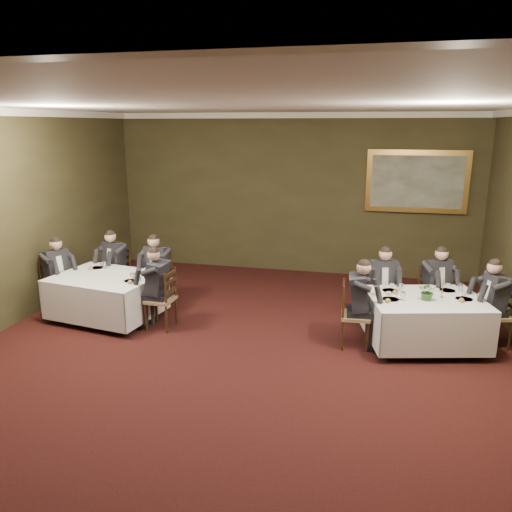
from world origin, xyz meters
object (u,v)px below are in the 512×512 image
at_px(chair_main_backleft, 380,308).
at_px(diner_main_backright, 435,295).
at_px(chair_main_endleft, 354,328).
at_px(diner_main_backleft, 381,295).
at_px(table_main, 425,318).
at_px(painting, 417,182).
at_px(diner_sec_backright, 158,279).
at_px(chair_sec_endleft, 58,295).
at_px(diner_sec_endright, 161,298).
at_px(diner_main_endright, 494,314).
at_px(chair_sec_backright, 159,291).
at_px(diner_main_endleft, 356,314).
at_px(candlestick, 443,288).
at_px(chair_main_backright, 433,308).
at_px(table_second, 107,294).
at_px(chair_sec_backleft, 118,285).
at_px(diner_sec_backleft, 116,273).
at_px(diner_sec_endleft, 57,283).
at_px(chair_sec_endright, 162,311).
at_px(chair_main_endright, 493,328).
at_px(centerpiece, 428,290).

relative_size(chair_main_backleft, diner_main_backright, 0.74).
bearing_deg(chair_main_endleft, diner_main_backleft, 154.64).
relative_size(table_main, painting, 0.93).
bearing_deg(diner_sec_backright, chair_sec_endleft, 27.11).
height_order(chair_main_endleft, diner_sec_endright, diner_sec_endright).
bearing_deg(diner_main_endright, chair_sec_backright, 69.97).
xyz_separation_m(diner_main_backleft, diner_main_endleft, (-0.37, -0.96, 0.00)).
relative_size(chair_sec_backright, candlestick, 2.45).
relative_size(chair_sec_backright, diner_sec_backright, 0.74).
xyz_separation_m(diner_main_endleft, diner_main_endright, (2.01, 0.50, 0.00)).
distance_m(table_main, diner_main_backleft, 0.95).
relative_size(diner_main_endleft, painting, 0.66).
xyz_separation_m(diner_main_endleft, painting, (1.01, 3.72, 1.60)).
distance_m(chair_main_backright, diner_main_endright, 1.06).
relative_size(table_main, table_second, 1.01).
xyz_separation_m(chair_sec_backleft, diner_sec_backleft, (-0.00, -0.01, 0.23)).
relative_size(chair_main_backleft, diner_sec_endleft, 0.74).
xyz_separation_m(chair_main_backleft, diner_sec_backright, (-3.97, -0.03, 0.23)).
bearing_deg(diner_main_endleft, candlestick, 101.50).
bearing_deg(chair_sec_endright, candlestick, -83.74).
relative_size(table_second, chair_main_endright, 1.90).
bearing_deg(candlestick, table_second, -178.11).
distance_m(table_main, diner_main_endleft, 1.04).
bearing_deg(diner_main_endright, candlestick, 86.81).
bearing_deg(diner_main_endleft, chair_sec_endright, -93.13).
height_order(diner_main_backright, diner_main_endright, same).
bearing_deg(diner_main_endleft, diner_main_endright, 100.44).
bearing_deg(diner_main_endleft, diner_sec_backright, -108.08).
distance_m(diner_main_backleft, diner_main_endleft, 1.03).
bearing_deg(painting, chair_sec_backleft, -154.54).
bearing_deg(chair_sec_backright, candlestick, 179.28).
xyz_separation_m(diner_main_backright, diner_sec_endright, (-4.36, -1.19, 0.00)).
bearing_deg(chair_sec_endleft, chair_sec_backleft, 159.11).
bearing_deg(diner_sec_backleft, chair_main_endright, -166.65).
bearing_deg(centerpiece, table_second, -179.95).
xyz_separation_m(diner_main_endright, chair_sec_endright, (-5.13, -0.51, -0.23)).
bearing_deg(diner_main_backleft, diner_sec_endright, -0.74).
bearing_deg(chair_sec_endleft, diner_sec_backleft, 158.84).
height_order(chair_sec_backleft, diner_sec_backright, diner_sec_backright).
height_order(diner_main_backleft, chair_main_endright, diner_main_backleft).
height_order(diner_sec_backright, diner_sec_endright, same).
height_order(chair_main_endleft, diner_sec_endleft, diner_sec_endleft).
bearing_deg(chair_main_endright, chair_sec_endright, 80.35).
bearing_deg(painting, chair_main_endright, -72.46).
height_order(diner_main_backleft, diner_sec_endright, same).
relative_size(diner_sec_backright, centerpiece, 4.52).
distance_m(table_second, chair_sec_backleft, 1.01).
relative_size(chair_main_endright, chair_sec_endleft, 1.00).
bearing_deg(chair_sec_endleft, chair_sec_endright, 104.60).
xyz_separation_m(diner_sec_backright, candlestick, (4.83, -0.61, 0.40)).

